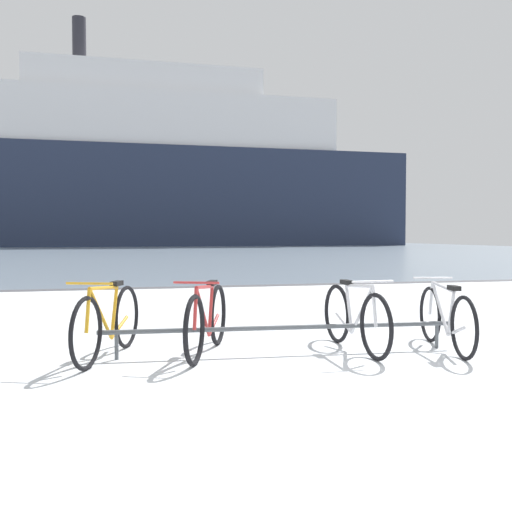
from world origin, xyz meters
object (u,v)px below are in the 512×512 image
at_px(ferry_ship, 156,172).
at_px(bicycle_1, 207,320).
at_px(bicycle_2, 355,318).
at_px(bicycle_0, 108,322).
at_px(bicycle_3, 446,318).

bearing_deg(ferry_ship, bicycle_1, -92.72).
bearing_deg(ferry_ship, bicycle_2, -91.17).
bearing_deg(bicycle_0, bicycle_1, -3.17).
distance_m(bicycle_2, bicycle_3, 1.01).
xyz_separation_m(bicycle_2, bicycle_3, (0.99, -0.19, -0.01)).
relative_size(bicycle_0, bicycle_2, 1.00).
height_order(bicycle_1, bicycle_2, bicycle_1).
relative_size(bicycle_2, bicycle_3, 1.03).
bearing_deg(bicycle_2, ferry_ship, 88.83).
height_order(bicycle_0, bicycle_3, bicycle_0).
relative_size(bicycle_1, ferry_ship, 0.03).
bearing_deg(bicycle_3, bicycle_2, 169.30).
relative_size(bicycle_1, bicycle_3, 1.01).
bearing_deg(bicycle_0, bicycle_3, -6.80).
bearing_deg(bicycle_2, bicycle_3, -10.70).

